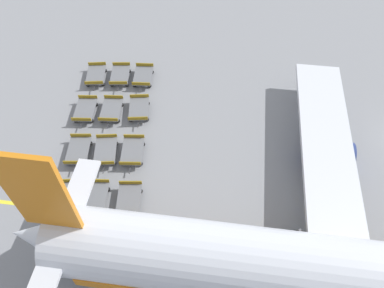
{
  "coord_description": "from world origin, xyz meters",
  "views": [
    {
      "loc": [
        22.75,
        -14.03,
        24.13
      ],
      "look_at": [
        5.75,
        -17.49,
        2.73
      ],
      "focal_mm": 35.0,
      "sensor_mm": 36.0,
      "label": 1
    }
  ],
  "objects_px": {
    "baggage_dolly_row_mid_b_col_a": "(143,76)",
    "baggage_dolly_row_near_col_b": "(85,110)",
    "baggage_dolly_row_mid_a_col_b": "(111,110)",
    "baggage_dolly_row_mid_a_col_d": "(95,199)",
    "baggage_dolly_row_mid_a_col_c": "(106,151)",
    "baggage_dolly_row_mid_b_col_d": "(129,201)",
    "baggage_dolly_row_mid_a_col_a": "(120,75)",
    "baggage_dolly_row_mid_b_col_c": "(132,151)",
    "baggage_dolly_row_near_col_d": "(64,199)",
    "baggage_dolly_row_near_col_a": "(96,75)",
    "baggage_dolly_row_near_col_c": "(78,151)",
    "baggage_dolly_row_mid_b_col_b": "(139,109)",
    "airplane": "(364,279)"
  },
  "relations": [
    {
      "from": "baggage_dolly_row_near_col_d",
      "to": "baggage_dolly_row_mid_a_col_d",
      "type": "distance_m",
      "value": 2.23
    },
    {
      "from": "baggage_dolly_row_near_col_c",
      "to": "baggage_dolly_row_mid_a_col_d",
      "type": "xyz_separation_m",
      "value": [
        3.95,
        2.91,
        0.0
      ]
    },
    {
      "from": "baggage_dolly_row_near_col_a",
      "to": "baggage_dolly_row_mid_a_col_a",
      "type": "relative_size",
      "value": 1.0
    },
    {
      "from": "baggage_dolly_row_near_col_c",
      "to": "baggage_dolly_row_mid_a_col_d",
      "type": "height_order",
      "value": "same"
    },
    {
      "from": "baggage_dolly_row_mid_a_col_c",
      "to": "baggage_dolly_row_mid_b_col_a",
      "type": "distance_m",
      "value": 9.36
    },
    {
      "from": "baggage_dolly_row_near_col_d",
      "to": "baggage_dolly_row_mid_b_col_d",
      "type": "xyz_separation_m",
      "value": [
        -0.77,
        4.66,
        0.0
      ]
    },
    {
      "from": "airplane",
      "to": "baggage_dolly_row_mid_a_col_d",
      "type": "relative_size",
      "value": 11.63
    },
    {
      "from": "baggage_dolly_row_mid_a_col_b",
      "to": "baggage_dolly_row_near_col_c",
      "type": "bearing_deg",
      "value": -12.65
    },
    {
      "from": "baggage_dolly_row_near_col_c",
      "to": "baggage_dolly_row_mid_b_col_c",
      "type": "distance_m",
      "value": 4.36
    },
    {
      "from": "airplane",
      "to": "baggage_dolly_row_near_col_d",
      "type": "xyz_separation_m",
      "value": [
        -2.77,
        -19.97,
        -2.45
      ]
    },
    {
      "from": "baggage_dolly_row_near_col_b",
      "to": "baggage_dolly_row_mid_b_col_d",
      "type": "distance_m",
      "value": 10.34
    },
    {
      "from": "baggage_dolly_row_near_col_a",
      "to": "baggage_dolly_row_mid_b_col_b",
      "type": "distance_m",
      "value": 6.4
    },
    {
      "from": "baggage_dolly_row_mid_a_col_a",
      "to": "baggage_dolly_row_mid_b_col_b",
      "type": "distance_m",
      "value": 5.02
    },
    {
      "from": "baggage_dolly_row_mid_a_col_b",
      "to": "baggage_dolly_row_mid_b_col_c",
      "type": "height_order",
      "value": "same"
    },
    {
      "from": "baggage_dolly_row_mid_a_col_a",
      "to": "baggage_dolly_row_mid_b_col_c",
      "type": "height_order",
      "value": "same"
    },
    {
      "from": "baggage_dolly_row_mid_a_col_c",
      "to": "baggage_dolly_row_mid_b_col_a",
      "type": "height_order",
      "value": "same"
    },
    {
      "from": "baggage_dolly_row_near_col_c",
      "to": "baggage_dolly_row_mid_b_col_a",
      "type": "bearing_deg",
      "value": 165.18
    },
    {
      "from": "baggage_dolly_row_mid_b_col_c",
      "to": "baggage_dolly_row_mid_b_col_d",
      "type": "height_order",
      "value": "same"
    },
    {
      "from": "baggage_dolly_row_near_col_a",
      "to": "baggage_dolly_row_near_col_d",
      "type": "relative_size",
      "value": 1.0
    },
    {
      "from": "baggage_dolly_row_mid_a_col_b",
      "to": "baggage_dolly_row_mid_a_col_c",
      "type": "height_order",
      "value": "same"
    },
    {
      "from": "baggage_dolly_row_near_col_a",
      "to": "baggage_dolly_row_near_col_d",
      "type": "distance_m",
      "value": 13.62
    },
    {
      "from": "baggage_dolly_row_mid_b_col_a",
      "to": "baggage_dolly_row_near_col_b",
      "type": "bearing_deg",
      "value": -35.01
    },
    {
      "from": "baggage_dolly_row_near_col_b",
      "to": "baggage_dolly_row_mid_a_col_a",
      "type": "xyz_separation_m",
      "value": [
        -5.03,
        1.54,
        0.0
      ]
    },
    {
      "from": "baggage_dolly_row_near_col_b",
      "to": "baggage_dolly_row_near_col_a",
      "type": "bearing_deg",
      "value": -170.91
    },
    {
      "from": "baggage_dolly_row_mid_b_col_a",
      "to": "baggage_dolly_row_mid_b_col_d",
      "type": "height_order",
      "value": "same"
    },
    {
      "from": "airplane",
      "to": "baggage_dolly_row_near_col_c",
      "type": "bearing_deg",
      "value": -109.07
    },
    {
      "from": "airplane",
      "to": "baggage_dolly_row_mid_b_col_d",
      "type": "relative_size",
      "value": 11.61
    },
    {
      "from": "baggage_dolly_row_mid_b_col_c",
      "to": "baggage_dolly_row_mid_a_col_c",
      "type": "bearing_deg",
      "value": -79.37
    },
    {
      "from": "baggage_dolly_row_near_col_a",
      "to": "baggage_dolly_row_mid_a_col_a",
      "type": "height_order",
      "value": "same"
    },
    {
      "from": "baggage_dolly_row_near_col_a",
      "to": "baggage_dolly_row_near_col_c",
      "type": "distance_m",
      "value": 9.17
    },
    {
      "from": "baggage_dolly_row_mid_a_col_d",
      "to": "baggage_dolly_row_mid_b_col_c",
      "type": "height_order",
      "value": "same"
    },
    {
      "from": "baggage_dolly_row_mid_b_col_b",
      "to": "baggage_dolly_row_mid_b_col_d",
      "type": "bearing_deg",
      "value": 12.12
    },
    {
      "from": "baggage_dolly_row_near_col_c",
      "to": "baggage_dolly_row_near_col_a",
      "type": "bearing_deg",
      "value": -168.07
    },
    {
      "from": "baggage_dolly_row_mid_b_col_c",
      "to": "baggage_dolly_row_mid_b_col_d",
      "type": "bearing_deg",
      "value": 13.97
    },
    {
      "from": "baggage_dolly_row_mid_a_col_a",
      "to": "baggage_dolly_row_mid_b_col_a",
      "type": "height_order",
      "value": "same"
    },
    {
      "from": "baggage_dolly_row_near_col_c",
      "to": "baggage_dolly_row_near_col_d",
      "type": "height_order",
      "value": "same"
    },
    {
      "from": "baggage_dolly_row_near_col_a",
      "to": "baggage_dolly_row_mid_a_col_c",
      "type": "distance_m",
      "value": 9.5
    },
    {
      "from": "baggage_dolly_row_mid_a_col_b",
      "to": "baggage_dolly_row_mid_b_col_a",
      "type": "height_order",
      "value": "same"
    },
    {
      "from": "airplane",
      "to": "baggage_dolly_row_mid_b_col_a",
      "type": "height_order",
      "value": "airplane"
    },
    {
      "from": "baggage_dolly_row_mid_a_col_c",
      "to": "baggage_dolly_row_near_col_d",
      "type": "bearing_deg",
      "value": -16.68
    },
    {
      "from": "baggage_dolly_row_mid_a_col_a",
      "to": "baggage_dolly_row_near_col_c",
      "type": "bearing_deg",
      "value": -2.27
    },
    {
      "from": "airplane",
      "to": "baggage_dolly_row_near_col_c",
      "type": "distance_m",
      "value": 22.04
    },
    {
      "from": "baggage_dolly_row_mid_b_col_a",
      "to": "baggage_dolly_row_mid_a_col_c",
      "type": "bearing_deg",
      "value": -2.56
    },
    {
      "from": "baggage_dolly_row_mid_a_col_d",
      "to": "baggage_dolly_row_mid_b_col_c",
      "type": "distance_m",
      "value": 4.93
    },
    {
      "from": "baggage_dolly_row_mid_b_col_a",
      "to": "baggage_dolly_row_mid_b_col_d",
      "type": "xyz_separation_m",
      "value": [
        13.34,
        2.81,
        0.0
      ]
    },
    {
      "from": "baggage_dolly_row_mid_a_col_b",
      "to": "baggage_dolly_row_mid_a_col_d",
      "type": "relative_size",
      "value": 1.0
    },
    {
      "from": "baggage_dolly_row_mid_a_col_c",
      "to": "baggage_dolly_row_mid_b_col_b",
      "type": "xyz_separation_m",
      "value": [
        -5.06,
        1.28,
        0.0
      ]
    },
    {
      "from": "baggage_dolly_row_mid_a_col_b",
      "to": "baggage_dolly_row_mid_b_col_b",
      "type": "bearing_deg",
      "value": 104.21
    },
    {
      "from": "baggage_dolly_row_mid_a_col_c",
      "to": "baggage_dolly_row_mid_a_col_d",
      "type": "distance_m",
      "value": 4.39
    },
    {
      "from": "baggage_dolly_row_mid_a_col_a",
      "to": "baggage_dolly_row_mid_a_col_c",
      "type": "bearing_deg",
      "value": 11.17
    }
  ]
}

